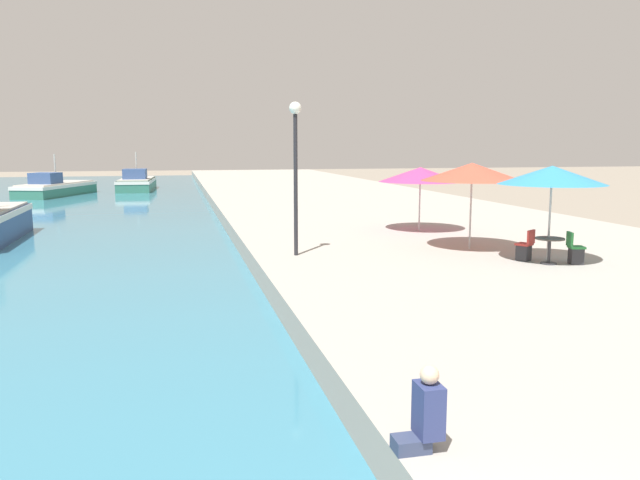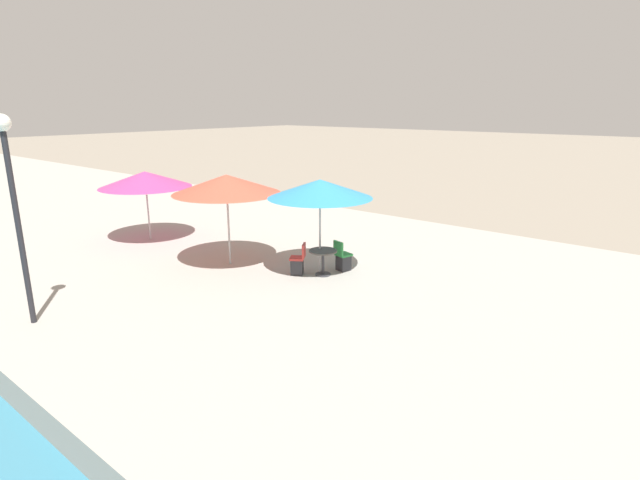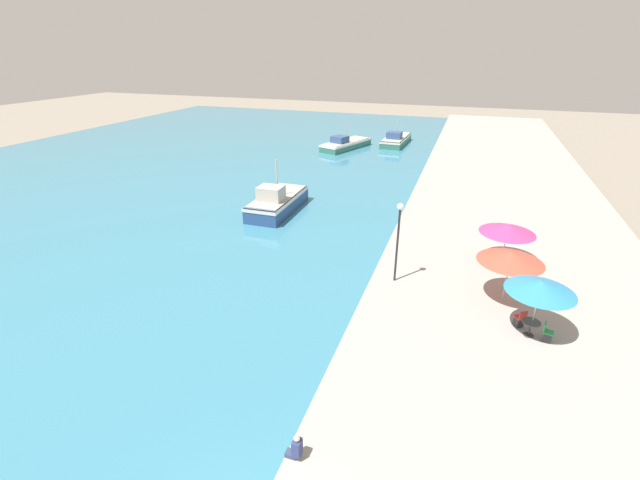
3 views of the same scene
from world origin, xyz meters
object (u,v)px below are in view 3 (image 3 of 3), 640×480
(fishing_boat_far, at_px, (396,139))
(lamppost, at_px, (399,229))
(cafe_chair_left, at_px, (547,335))
(fishing_boat_near, at_px, (277,202))
(fishing_boat_mid, at_px, (345,144))
(cafe_umbrella_striped, at_px, (508,229))
(cafe_umbrella_pink, at_px, (541,287))
(cafe_umbrella_white, at_px, (511,257))
(person_at_quay, at_px, (296,448))
(cafe_table, at_px, (531,326))
(cafe_chair_right, at_px, (519,320))

(fishing_boat_far, distance_m, lamppost, 39.93)
(fishing_boat_far, bearing_deg, cafe_chair_left, -68.84)
(fishing_boat_near, bearing_deg, lamppost, -39.92)
(fishing_boat_mid, height_order, cafe_umbrella_striped, fishing_boat_mid)
(fishing_boat_near, bearing_deg, cafe_chair_left, -34.34)
(lamppost, bearing_deg, fishing_boat_far, 99.83)
(cafe_umbrella_pink, relative_size, cafe_chair_left, 3.24)
(fishing_boat_near, xyz_separation_m, cafe_chair_left, (18.78, -12.56, 0.09))
(fishing_boat_mid, relative_size, cafe_umbrella_white, 2.72)
(lamppost, bearing_deg, fishing_boat_mid, 110.35)
(person_at_quay, bearing_deg, fishing_boat_near, 115.81)
(cafe_umbrella_striped, bearing_deg, cafe_table, -83.20)
(cafe_umbrella_pink, bearing_deg, cafe_chair_right, 136.31)
(cafe_umbrella_striped, xyz_separation_m, cafe_chair_left, (1.58, -7.59, -1.86))
(cafe_umbrella_pink, distance_m, cafe_chair_right, 2.25)
(cafe_umbrella_white, relative_size, cafe_chair_left, 3.53)
(cafe_table, distance_m, person_at_quay, 12.01)
(fishing_boat_near, distance_m, cafe_chair_left, 22.59)
(cafe_umbrella_striped, relative_size, cafe_chair_right, 3.52)
(cafe_chair_left, relative_size, lamppost, 0.20)
(fishing_boat_near, distance_m, cafe_umbrella_white, 19.68)
(cafe_umbrella_white, xyz_separation_m, cafe_chair_left, (1.70, -3.05, -2.14))
(fishing_boat_mid, height_order, lamppost, lamppost)
(fishing_boat_near, bearing_deg, person_at_quay, -64.74)
(fishing_boat_mid, bearing_deg, cafe_chair_right, -42.74)
(fishing_boat_far, bearing_deg, cafe_table, -69.62)
(cafe_table, bearing_deg, person_at_quay, -129.18)
(cafe_chair_left, height_order, cafe_chair_right, same)
(cafe_umbrella_striped, relative_size, person_at_quay, 3.35)
(fishing_boat_mid, relative_size, cafe_table, 10.92)
(fishing_boat_mid, distance_m, cafe_chair_right, 41.23)
(cafe_umbrella_white, relative_size, cafe_chair_right, 3.53)
(cafe_umbrella_pink, bearing_deg, cafe_chair_left, -28.64)
(lamppost, bearing_deg, cafe_chair_left, -23.42)
(cafe_umbrella_white, distance_m, lamppost, 5.68)
(cafe_umbrella_pink, xyz_separation_m, cafe_table, (-0.06, -0.16, -1.94))
(fishing_boat_mid, distance_m, cafe_umbrella_striped, 35.14)
(fishing_boat_near, xyz_separation_m, cafe_table, (18.08, -12.38, 0.30))
(fishing_boat_near, distance_m, lamppost, 15.07)
(cafe_umbrella_pink, bearing_deg, fishing_boat_near, 146.05)
(cafe_umbrella_striped, bearing_deg, cafe_umbrella_white, -91.43)
(cafe_chair_left, bearing_deg, cafe_table, -90.00)
(fishing_boat_far, relative_size, lamppost, 1.79)
(fishing_boat_near, bearing_deg, cafe_umbrella_striped, -16.68)
(fishing_boat_mid, relative_size, lamppost, 1.92)
(fishing_boat_near, distance_m, cafe_chair_right, 21.24)
(cafe_umbrella_pink, height_order, cafe_chair_left, cafe_umbrella_pink)
(fishing_boat_mid, xyz_separation_m, cafe_umbrella_pink, (19.40, -37.06, 2.46))
(cafe_umbrella_pink, xyz_separation_m, lamppost, (-6.71, 2.83, 0.62))
(cafe_umbrella_striped, bearing_deg, cafe_chair_right, -85.92)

